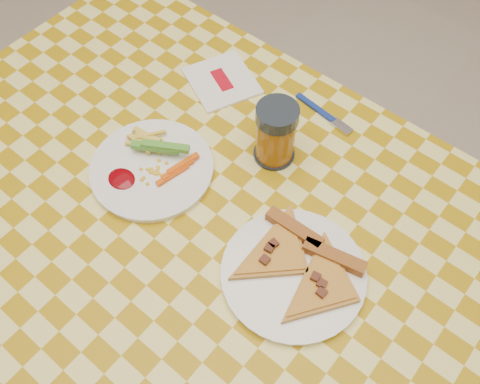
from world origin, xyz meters
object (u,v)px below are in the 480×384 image
Objects in this scene: plate_right at (293,274)px; drink_glass at (276,134)px; table at (206,247)px; plate_left at (152,169)px.

drink_glass is (-0.18, 0.18, 0.06)m from plate_right.
table is at bearing -171.75° from plate_right.
drink_glass is at bearing 90.48° from table.
plate_left is (-0.15, 0.03, 0.08)m from table.
table is 0.18m from plate_left.
plate_left is at bearing 179.27° from plate_right.
table is 5.69× the size of plate_left.
plate_right is at bearing -0.73° from plate_left.
plate_right is at bearing 8.25° from table.
plate_right is 0.26m from drink_glass.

